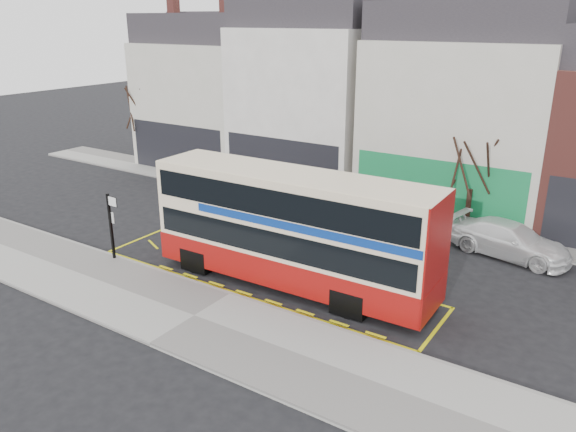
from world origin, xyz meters
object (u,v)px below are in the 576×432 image
Objects in this scene: car_white at (510,240)px; street_tree_left at (141,96)px; street_tree_right at (474,151)px; double_decker_bus at (293,228)px; car_silver at (227,187)px; car_grey at (372,212)px; bus_stop_post at (111,220)px.

car_white is 0.74× the size of street_tree_left.
car_white is at bearing -36.86° from street_tree_right.
double_decker_bus is at bearing 150.22° from car_white.
street_tree_left reaches higher than double_decker_bus.
street_tree_right is at bearing -72.71° from car_silver.
double_decker_bus is 2.94× the size of car_silver.
street_tree_right is (-2.32, 1.74, 3.20)m from car_white.
car_white reaches higher than car_grey.
car_white reaches higher than car_silver.
street_tree_right is (22.39, -1.09, -0.66)m from street_tree_left.
street_tree_left is at bearing 134.14° from bus_stop_post.
street_tree_left is at bearing 177.21° from street_tree_right.
street_tree_left is at bearing 93.74° from car_white.
double_decker_bus is at bearing 18.76° from bus_stop_post.
street_tree_right is at bearing 63.42° from car_white.
double_decker_bus is 11.55m from car_silver.
street_tree_left is at bearing 150.20° from double_decker_bus.
street_tree_left reaches higher than bus_stop_post.
street_tree_left is (-24.71, 2.83, 3.86)m from car_white.
street_tree_left is at bearing 80.98° from car_silver.
car_white is at bearing 37.10° from bus_stop_post.
car_silver is (-1.68, 9.31, -1.20)m from bus_stop_post.
car_white is (13.43, 9.53, -1.11)m from bus_stop_post.
car_silver is (-8.98, 7.08, -1.65)m from double_decker_bus.
double_decker_bus is 7.64m from bus_stop_post.
street_tree_left reaches higher than car_silver.
car_grey is 6.53m from car_white.
street_tree_left is at bearing 78.36° from car_grey.
bus_stop_post is (-7.30, -2.23, -0.45)m from double_decker_bus.
street_tree_right is at bearing 47.17° from bus_stop_post.
car_white is at bearing 48.74° from double_decker_bus.
bus_stop_post reaches higher than car_white.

